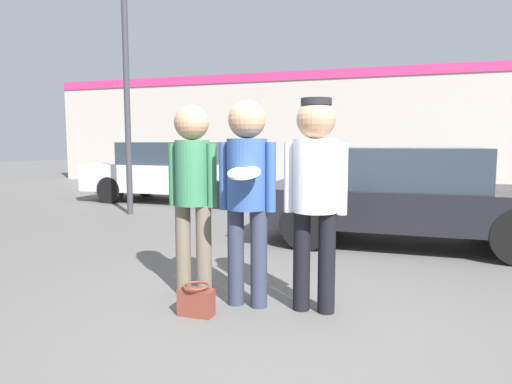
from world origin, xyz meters
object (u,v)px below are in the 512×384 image
person_right (315,183)px  handbag (196,301)px  person_left (192,182)px  shrub (451,176)px  parked_car_far (176,172)px  parked_car_near (405,195)px  person_middle_with_frisbee (247,183)px  street_lamp (135,16)px

person_right → handbag: person_right is taller
person_left → shrub: 11.27m
parked_car_far → handbag: size_ratio=15.06×
person_left → shrub: size_ratio=1.88×
parked_car_near → shrub: (1.29, 7.74, -0.23)m
shrub → handbag: size_ratio=3.24×
person_middle_with_frisbee → shrub: 11.24m
street_lamp → handbag: (3.50, -4.65, -3.82)m
parked_car_near → parked_car_far: 6.39m
shrub → person_left: bearing=-106.7°
person_middle_with_frisbee → handbag: 1.11m
person_left → parked_car_near: bearing=57.5°
person_middle_with_frisbee → shrub: bearing=76.5°
person_left → shrub: (3.22, 10.78, -0.62)m
person_right → parked_car_near: bearing=76.7°
shrub → handbag: bearing=-104.7°
person_middle_with_frisbee → street_lamp: 6.40m
handbag → parked_car_near: bearing=64.7°
street_lamp → person_middle_with_frisbee: bearing=-48.2°
parked_car_far → handbag: bearing=-60.8°
street_lamp → person_left: bearing=-52.1°
parked_car_far → person_middle_with_frisbee: bearing=-57.3°
person_right → person_left: bearing=176.1°
parked_car_far → person_right: bearing=-53.4°
street_lamp → shrub: (6.46, 6.63, -3.46)m
parked_car_far → parked_car_near: bearing=-30.9°
person_right → shrub: 11.07m
parked_car_far → shrub: (6.77, 4.46, -0.26)m
parked_car_far → person_left: bearing=-60.7°
person_middle_with_frisbee → handbag: bearing=-132.2°
parked_car_near → parked_car_far: parked_car_far is taller
street_lamp → parked_car_near: bearing=-12.1°
person_left → person_right: person_right is taller
person_middle_with_frisbee → street_lamp: size_ratio=0.28×
person_left → street_lamp: (-3.23, 4.15, 2.85)m
person_middle_with_frisbee → shrub: size_ratio=1.90×
street_lamp → parked_car_far: bearing=98.3°
parked_car_near → shrub: parked_car_near is taller
person_left → shrub: bearing=73.3°
person_left → parked_car_far: (-3.55, 6.32, -0.35)m
parked_car_far → handbag: (3.81, -6.82, -0.62)m
parked_car_far → street_lamp: street_lamp is taller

